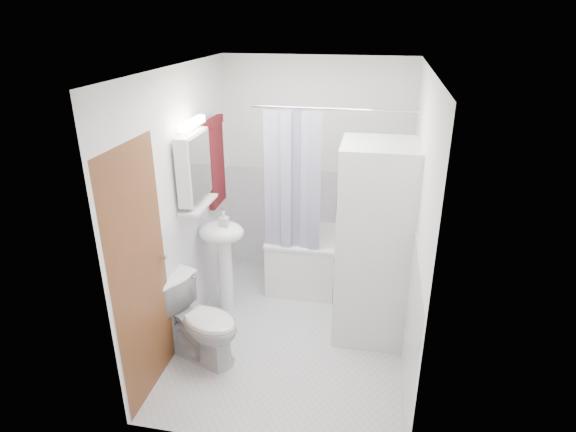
% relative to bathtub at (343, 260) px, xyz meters
% --- Properties ---
extents(floor, '(2.60, 2.60, 0.00)m').
position_rel_bathtub_xyz_m(floor, '(-0.37, -0.92, -0.33)').
color(floor, '#B8B8BD').
rests_on(floor, ground).
extents(room_walls, '(2.60, 2.60, 2.60)m').
position_rel_bathtub_xyz_m(room_walls, '(-0.37, -0.92, 1.15)').
color(room_walls, white).
rests_on(room_walls, ground).
extents(wainscot, '(1.98, 2.58, 2.58)m').
position_rel_bathtub_xyz_m(wainscot, '(-0.37, -0.63, 0.27)').
color(wainscot, white).
rests_on(wainscot, ground).
extents(door, '(0.05, 2.00, 2.00)m').
position_rel_bathtub_xyz_m(door, '(-1.32, -1.47, 0.67)').
color(door, brown).
rests_on(door, ground).
extents(bathtub, '(1.58, 0.75, 0.60)m').
position_rel_bathtub_xyz_m(bathtub, '(0.00, 0.00, 0.00)').
color(bathtub, white).
rests_on(bathtub, ground).
extents(tub_spout, '(0.04, 0.12, 0.04)m').
position_rel_bathtub_xyz_m(tub_spout, '(0.20, 0.33, 0.59)').
color(tub_spout, silver).
rests_on(tub_spout, room_walls).
extents(curtain_rod, '(1.76, 0.02, 0.02)m').
position_rel_bathtub_xyz_m(curtain_rod, '(0.00, -0.31, 1.67)').
color(curtain_rod, silver).
rests_on(curtain_rod, room_walls).
extents(shower_curtain, '(0.55, 0.02, 1.45)m').
position_rel_bathtub_xyz_m(shower_curtain, '(-0.51, -0.31, 0.92)').
color(shower_curtain, '#18154A').
rests_on(shower_curtain, curtain_rod).
extents(sink, '(0.44, 0.37, 1.04)m').
position_rel_bathtub_xyz_m(sink, '(-1.12, -0.63, 0.37)').
color(sink, white).
rests_on(sink, ground).
extents(medicine_cabinet, '(0.13, 0.50, 0.71)m').
position_rel_bathtub_xyz_m(medicine_cabinet, '(-1.27, -0.82, 1.23)').
color(medicine_cabinet, white).
rests_on(medicine_cabinet, room_walls).
extents(shelf, '(0.18, 0.54, 0.02)m').
position_rel_bathtub_xyz_m(shelf, '(-1.26, -0.82, 0.87)').
color(shelf, silver).
rests_on(shelf, room_walls).
extents(shower_caddy, '(0.22, 0.06, 0.02)m').
position_rel_bathtub_xyz_m(shower_caddy, '(0.25, 0.32, 0.82)').
color(shower_caddy, silver).
rests_on(shower_caddy, room_walls).
extents(towel, '(0.07, 0.38, 0.92)m').
position_rel_bathtub_xyz_m(towel, '(-1.31, -0.17, 1.08)').
color(towel, '#541711').
rests_on(towel, room_walls).
extents(washer_dryer, '(0.66, 0.65, 1.81)m').
position_rel_bathtub_xyz_m(washer_dryer, '(0.31, -0.72, 0.58)').
color(washer_dryer, white).
rests_on(washer_dryer, ground).
extents(toilet, '(0.83, 0.65, 0.72)m').
position_rel_bathtub_xyz_m(toilet, '(-1.09, -1.38, 0.03)').
color(toilet, white).
rests_on(toilet, ground).
extents(soap_pump, '(0.08, 0.17, 0.08)m').
position_rel_bathtub_xyz_m(soap_pump, '(-1.08, -0.67, 0.62)').
color(soap_pump, gray).
rests_on(soap_pump, sink).
extents(shelf_bottle, '(0.07, 0.18, 0.07)m').
position_rel_bathtub_xyz_m(shelf_bottle, '(-1.26, -0.97, 0.92)').
color(shelf_bottle, gray).
rests_on(shelf_bottle, shelf).
extents(shelf_cup, '(0.10, 0.09, 0.10)m').
position_rel_bathtub_xyz_m(shelf_cup, '(-1.26, -0.70, 0.93)').
color(shelf_cup, gray).
rests_on(shelf_cup, shelf).
extents(shampoo_a, '(0.13, 0.17, 0.13)m').
position_rel_bathtub_xyz_m(shampoo_a, '(-0.02, 0.32, 0.89)').
color(shampoo_a, gray).
rests_on(shampoo_a, shower_caddy).
extents(shampoo_b, '(0.08, 0.21, 0.08)m').
position_rel_bathtub_xyz_m(shampoo_b, '(0.10, 0.32, 0.87)').
color(shampoo_b, navy).
rests_on(shampoo_b, shower_caddy).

